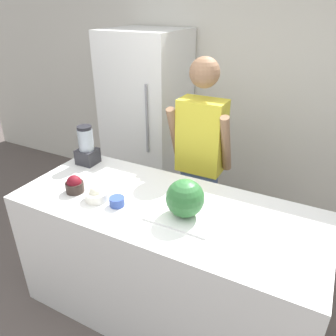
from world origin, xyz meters
The scene contains 10 objects.
wall_back centered at (0.00, 2.17, 1.30)m, with size 8.00×0.06×2.60m.
counter_island centered at (0.00, 0.42, 0.48)m, with size 2.03×0.84×0.95m.
refrigerator centered at (-0.92, 1.75, 0.95)m, with size 0.75×0.77×1.89m.
person centered at (-0.06, 1.17, 0.93)m, with size 0.51×0.28×1.77m.
cutting_board centered at (0.16, 0.35, 0.96)m, with size 0.41×0.27×0.01m.
watermelon centered at (0.16, 0.37, 1.08)m, with size 0.23×0.23×0.23m.
bowl_cherries centered at (-0.63, 0.28, 1.00)m, with size 0.13×0.13×0.12m.
bowl_cream centered at (-0.43, 0.27, 0.99)m, with size 0.16×0.16×0.10m.
bowl_small_blue centered at (-0.27, 0.27, 0.98)m, with size 0.10×0.10×0.06m.
blender centered at (-0.84, 0.67, 1.09)m, with size 0.15×0.15×0.32m.
Camera 1 is at (0.84, -1.15, 2.13)m, focal length 35.00 mm.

